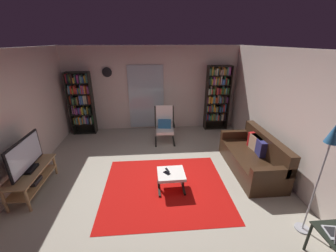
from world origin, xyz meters
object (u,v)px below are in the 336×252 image
leather_sofa (253,157)px  floor_lamp_by_sofa (328,151)px  lounge_armchair (165,123)px  wall_clock (107,72)px  ottoman (171,175)px  tv_stand (32,177)px  tv_remote (167,170)px  television (26,156)px  bookshelf_near_sofa (217,96)px  cell_phone (167,173)px  bookshelf_near_tv (81,101)px

leather_sofa → floor_lamp_by_sofa: 1.96m
lounge_armchair → wall_clock: bearing=149.4°
floor_lamp_by_sofa → ottoman: bearing=150.0°
tv_stand → tv_remote: 2.59m
lounge_armchair → television: bearing=-142.9°
television → bookshelf_near_sofa: bearing=32.7°
bookshelf_near_sofa → cell_phone: size_ratio=14.51×
bookshelf_near_sofa → floor_lamp_by_sofa: bookshelf_near_sofa is taller
television → tv_stand: bearing=-105.0°
tv_remote → lounge_armchair: bearing=69.3°
bookshelf_near_sofa → floor_lamp_by_sofa: size_ratio=1.15×
tv_remote → floor_lamp_by_sofa: (2.02, -1.20, 1.01)m
wall_clock → tv_stand: bearing=-108.8°
bookshelf_near_sofa → lounge_armchair: size_ratio=1.99×
ottoman → television: bearing=176.8°
bookshelf_near_tv → bookshelf_near_sofa: bearing=0.6°
tv_stand → leather_sofa: leather_sofa is taller
lounge_armchair → cell_phone: lounge_armchair is taller
television → bookshelf_near_tv: 2.80m
television → bookshelf_near_tv: bookshelf_near_tv is taller
television → ottoman: (2.65, -0.15, -0.47)m
bookshelf_near_tv → floor_lamp_by_sofa: bearing=-42.7°
cell_phone → tv_stand: bearing=135.6°
television → bookshelf_near_sofa: bookshelf_near_sofa is taller
television → ottoman: television is taller
cell_phone → leather_sofa: bearing=-26.2°
bookshelf_near_sofa → lounge_armchair: (-1.74, -0.81, -0.56)m
floor_lamp_by_sofa → cell_phone: bearing=151.3°
ottoman → cell_phone: size_ratio=3.79×
leather_sofa → wall_clock: 4.66m
leather_sofa → tv_stand: bearing=-175.3°
cell_phone → floor_lamp_by_sofa: size_ratio=0.08×
bookshelf_near_sofa → wall_clock: (-3.39, 0.16, 0.76)m
lounge_armchair → cell_phone: 2.19m
leather_sofa → ottoman: bearing=-164.9°
television → tv_remote: 2.62m
tv_stand → television: 0.47m
lounge_armchair → ottoman: (-0.02, -2.17, -0.23)m
tv_stand → bookshelf_near_tv: 2.89m
floor_lamp_by_sofa → wall_clock: (-3.59, 4.27, 0.46)m
tv_stand → bookshelf_near_tv: bearing=86.0°
ottoman → leather_sofa: bearing=15.1°
bookshelf_near_tv → wall_clock: size_ratio=6.54×
bookshelf_near_tv → wall_clock: bearing=14.1°
tv_stand → leather_sofa: (4.54, 0.37, -0.00)m
cell_phone → wall_clock: size_ratio=0.48×
bookshelf_near_sofa → wall_clock: 3.48m
ottoman → bookshelf_near_sofa: bearing=59.5°
bookshelf_near_tv → lounge_armchair: (2.47, -0.77, -0.49)m
television → bookshelf_near_sofa: 5.24m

